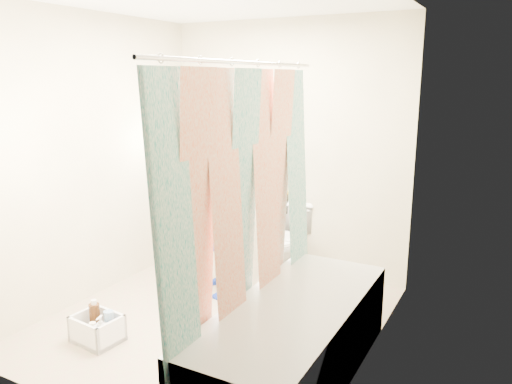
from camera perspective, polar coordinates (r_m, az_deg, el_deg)
The scene contains 13 objects.
floor at distance 4.08m, azimuth -4.62°, elevation -14.28°, with size 2.60×2.60×0.00m, color gray.
wall_back at distance 4.82m, azimuth 3.53°, elevation 5.00°, with size 2.40×0.02×2.40m, color beige.
wall_front at distance 2.72m, azimuth -20.05°, elevation -2.00°, with size 2.40×0.02×2.40m, color beige.
wall_left at distance 4.45m, azimuth -18.04°, elevation 3.73°, with size 0.02×2.60×2.40m, color beige.
wall_right at distance 3.21m, azimuth 13.32°, elevation 0.63°, with size 0.02×2.60×2.40m, color beige.
bathtub at distance 3.27m, azimuth 4.20°, elevation -16.36°, with size 0.70×1.75×0.50m.
curtain_rod at distance 3.00m, azimuth -1.21°, elevation 14.57°, with size 0.02×0.02×1.90m, color silver.
shower_curtain at distance 3.11m, azimuth -1.13°, elevation -2.80°, with size 0.06×1.75×1.80m, color white.
toilet at distance 4.77m, azimuth 3.47°, elevation -5.62°, with size 0.39×0.68×0.69m, color white.
tank_lid at distance 4.66m, azimuth 2.99°, elevation -5.31°, with size 0.42×0.18×0.03m, color white.
tank_internals at distance 4.86m, azimuth 3.87°, elevation -1.16°, with size 0.17×0.06×0.23m.
plumber at distance 4.29m, azimuth -3.92°, elevation -0.70°, with size 0.62×0.41×1.71m, color #0E2595.
cleaning_caddy at distance 3.89m, azimuth -17.58°, elevation -14.79°, with size 0.35×0.29×0.25m.
Camera 1 is at (1.99, -3.04, 1.87)m, focal length 35.00 mm.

